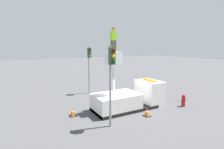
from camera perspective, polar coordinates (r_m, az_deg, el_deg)
name	(u,v)px	position (r m, az deg, el deg)	size (l,w,h in m)	color
ground_plane	(125,109)	(14.48, 4.14, -11.15)	(120.00, 120.00, 0.00)	#4C4C4F
bucket_truck	(129,98)	(14.43, 5.65, -7.53)	(5.97, 2.37, 4.62)	black
worker	(113,40)	(13.02, 0.47, 11.26)	(0.40, 0.26, 1.75)	brown
traffic_light_pole	(111,70)	(10.43, -0.20, 1.44)	(0.34, 0.57, 5.12)	gray
traffic_light_across	(89,60)	(18.48, -7.45, 4.60)	(0.34, 0.57, 5.02)	gray
fire_hydrant	(183,101)	(16.04, 22.29, -7.86)	(0.54, 0.30, 1.04)	red
traffic_cone_rear	(73,112)	(13.32, -12.73, -11.90)	(0.49, 0.49, 0.61)	black
traffic_cone_curbside	(147,112)	(13.23, 11.34, -12.01)	(0.49, 0.49, 0.61)	black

